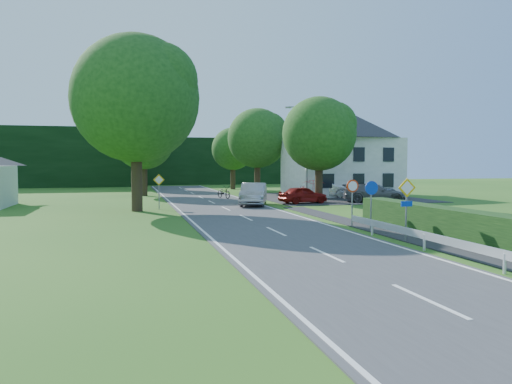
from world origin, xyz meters
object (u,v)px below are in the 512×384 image
object	(u,v)px
parked_car_silver_a	(325,189)
parked_car_red	(303,195)
parked_car_grey	(374,193)
moving_car	(253,194)
motorcycle	(224,192)
parked_car_silver_b	(374,191)
streetlight	(305,148)
parasol	(313,190)

from	to	relation	value
parked_car_silver_a	parked_car_red	bearing A→B (deg)	163.48
parked_car_red	parked_car_grey	xyz separation A→B (m)	(6.09, -0.19, 0.07)
parked_car_red	moving_car	bearing A→B (deg)	90.13
moving_car	motorcycle	world-z (taller)	moving_car
parked_car_silver_b	parked_car_silver_a	bearing A→B (deg)	57.63
streetlight	parked_car_silver_b	size ratio (longest dim) A/B	1.75
streetlight	parked_car_red	xyz separation A→B (m)	(-1.28, -2.96, -3.76)
motorcycle	parked_car_silver_b	distance (m)	13.73
motorcycle	parked_car_silver_a	size ratio (longest dim) A/B	0.45
moving_car	parasol	xyz separation A→B (m)	(6.08, 3.33, 0.06)
motorcycle	parasol	world-z (taller)	parasol
streetlight	parked_car_silver_a	size ratio (longest dim) A/B	1.71
moving_car	motorcycle	xyz separation A→B (m)	(-0.74, 7.89, -0.29)
parasol	parked_car_red	bearing A→B (deg)	-126.65
parked_car_silver_a	streetlight	bearing A→B (deg)	153.45
moving_car	parked_car_red	distance (m)	4.34
parked_car_silver_b	motorcycle	bearing A→B (deg)	65.02
streetlight	moving_car	world-z (taller)	streetlight
parked_car_red	motorcycle	bearing A→B (deg)	23.94
parked_car_grey	moving_car	bearing A→B (deg)	113.02
moving_car	parasol	bearing A→B (deg)	47.00
streetlight	parked_car_silver_a	xyz separation A→B (m)	(3.01, 2.87, -3.65)
motorcycle	parked_car_silver_b	xyz separation A→B (m)	(13.48, -2.59, 0.08)
parked_car_silver_b	parasol	world-z (taller)	parasol
streetlight	motorcycle	bearing A→B (deg)	147.00
motorcycle	parked_car_silver_a	bearing A→B (deg)	-27.02
moving_car	motorcycle	bearing A→B (deg)	113.65
parked_car_red	parked_car_silver_a	xyz separation A→B (m)	(4.28, 5.83, 0.10)
streetlight	parked_car_grey	world-z (taller)	streetlight
moving_car	parked_car_red	world-z (taller)	moving_car
motorcycle	parked_car_grey	size ratio (longest dim) A/B	0.42
parked_car_red	parked_car_grey	distance (m)	6.09
parked_car_silver_b	parasol	distance (m)	6.96
motorcycle	parasol	size ratio (longest dim) A/B	1.05
parked_car_red	parked_car_grey	bearing A→B (deg)	-103.25
motorcycle	parked_car_silver_a	xyz separation A→B (m)	(9.27, -1.20, 0.22)
moving_car	parked_car_grey	world-z (taller)	moving_car
motorcycle	parked_car_silver_b	size ratio (longest dim) A/B	0.46
parasol	motorcycle	bearing A→B (deg)	146.17
parked_car_red	parked_car_silver_b	size ratio (longest dim) A/B	0.85
parked_car_silver_a	parasol	distance (m)	4.17
parked_car_silver_a	parasol	world-z (taller)	parasol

